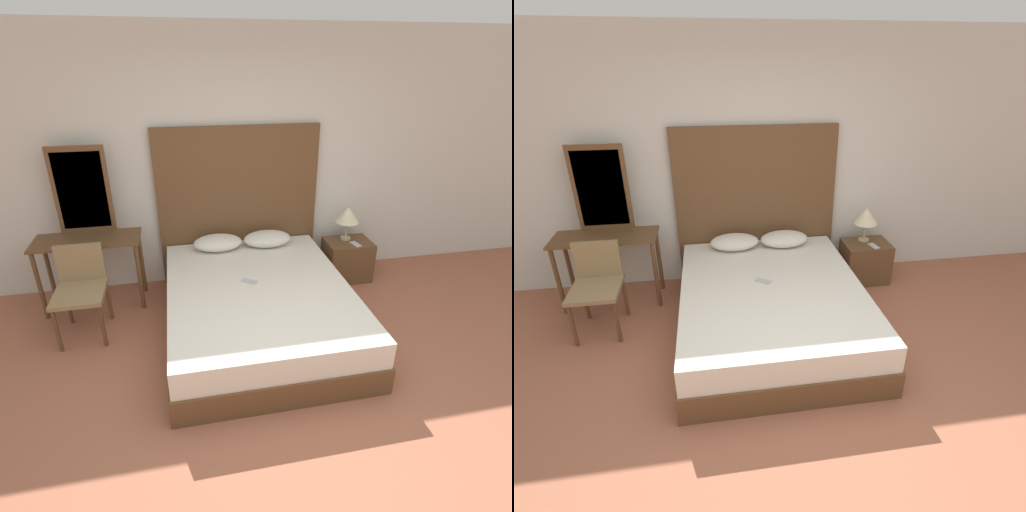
# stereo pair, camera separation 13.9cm
# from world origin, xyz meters

# --- Properties ---
(ground_plane) EXTENTS (16.00, 16.00, 0.00)m
(ground_plane) POSITION_xyz_m (0.00, 0.00, 0.00)
(ground_plane) COLOR #9E5B42
(wall_back) EXTENTS (10.00, 0.06, 2.70)m
(wall_back) POSITION_xyz_m (0.00, 2.39, 1.35)
(wall_back) COLOR silver
(wall_back) RESTS_ON ground_plane
(bed) EXTENTS (1.70, 2.12, 0.48)m
(bed) POSITION_xyz_m (-0.07, 1.23, 0.24)
(bed) COLOR brown
(bed) RESTS_ON ground_plane
(headboard) EXTENTS (1.78, 0.05, 1.75)m
(headboard) POSITION_xyz_m (-0.07, 2.32, 0.88)
(headboard) COLOR brown
(headboard) RESTS_ON ground_plane
(pillow_left) EXTENTS (0.53, 0.33, 0.16)m
(pillow_left) POSITION_xyz_m (-0.35, 2.08, 0.56)
(pillow_left) COLOR silver
(pillow_left) RESTS_ON bed
(pillow_right) EXTENTS (0.53, 0.33, 0.16)m
(pillow_right) POSITION_xyz_m (0.21, 2.08, 0.56)
(pillow_right) COLOR silver
(pillow_right) RESTS_ON bed
(phone_on_bed) EXTENTS (0.16, 0.15, 0.01)m
(phone_on_bed) POSITION_xyz_m (-0.14, 1.31, 0.48)
(phone_on_bed) COLOR #B7B7BC
(phone_on_bed) RESTS_ON bed
(nightstand) EXTENTS (0.52, 0.40, 0.47)m
(nightstand) POSITION_xyz_m (1.16, 2.01, 0.24)
(nightstand) COLOR brown
(nightstand) RESTS_ON ground_plane
(table_lamp) EXTENTS (0.27, 0.27, 0.39)m
(table_lamp) POSITION_xyz_m (1.15, 2.09, 0.77)
(table_lamp) COLOR tan
(table_lamp) RESTS_ON nightstand
(phone_on_nightstand) EXTENTS (0.10, 0.16, 0.01)m
(phone_on_nightstand) POSITION_xyz_m (1.20, 1.91, 0.48)
(phone_on_nightstand) COLOR #B7B7BC
(phone_on_nightstand) RESTS_ON nightstand
(vanity_desk) EXTENTS (1.03, 0.44, 0.76)m
(vanity_desk) POSITION_xyz_m (-1.65, 1.99, 0.62)
(vanity_desk) COLOR brown
(vanity_desk) RESTS_ON ground_plane
(vanity_mirror) EXTENTS (0.54, 0.03, 0.87)m
(vanity_mirror) POSITION_xyz_m (-1.65, 2.18, 1.20)
(vanity_mirror) COLOR brown
(vanity_mirror) RESTS_ON vanity_desk
(chair) EXTENTS (0.44, 0.50, 0.83)m
(chair) POSITION_xyz_m (-1.68, 1.54, 0.49)
(chair) COLOR olive
(chair) RESTS_ON ground_plane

